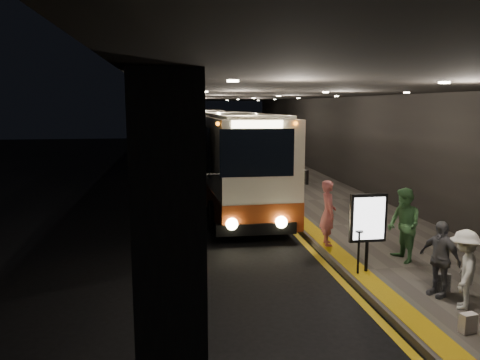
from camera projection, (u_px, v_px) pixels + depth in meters
ground at (223, 243)px, 13.78m from camera, size 90.00×90.00×0.00m
lane_line_white at (164, 208)px, 18.41m from camera, size 0.12×50.00×0.01m
kerb_stripe_yellow at (267, 205)px, 19.01m from camera, size 0.18×50.00×0.01m
sidewalk at (324, 201)px, 19.34m from camera, size 4.50×50.00×0.15m
tactile_strip at (279, 201)px, 19.05m from camera, size 0.50×50.00×0.01m
terminal_wall at (379, 130)px, 19.20m from camera, size 0.10×50.00×6.00m
support_columns at (170, 155)px, 17.13m from camera, size 0.80×24.80×4.40m
canopy at (272, 90)px, 18.30m from camera, size 9.00×50.00×0.40m
coach_main at (231, 163)px, 18.64m from camera, size 2.81×11.66×3.61m
coach_second at (207, 140)px, 31.09m from camera, size 3.14×11.61×3.60m
passenger_boarding at (328, 213)px, 12.94m from camera, size 0.51×0.71×1.82m
passenger_waiting_green at (404, 225)px, 11.55m from camera, size 0.58×0.91×1.85m
passenger_waiting_white at (464, 269)px, 8.90m from camera, size 0.95×1.08×1.54m
passenger_waiting_grey at (440, 258)px, 9.49m from camera, size 0.78×1.03×1.57m
bag_polka at (442, 283)px, 9.78m from camera, size 0.32×0.14×0.39m
bag_plain at (468, 323)px, 8.01m from camera, size 0.30×0.21×0.34m
info_sign at (368, 219)px, 10.77m from camera, size 0.88×0.14×1.86m
stanchion_post at (358, 253)px, 10.74m from camera, size 0.05×0.05×1.01m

